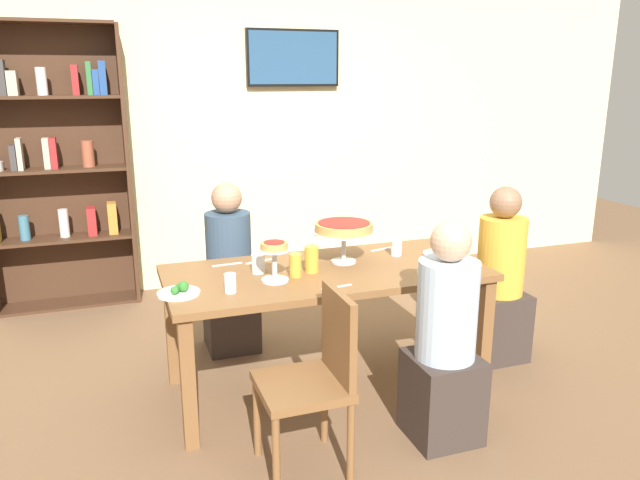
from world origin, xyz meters
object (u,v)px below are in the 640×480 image
at_px(beer_glass_amber_short, 312,259).
at_px(dining_table, 326,284).
at_px(television, 293,58).
at_px(cutlery_knife_near, 259,261).
at_px(salad_plate_far_diner, 438,272).
at_px(beer_glass_amber_tall, 295,265).
at_px(diner_head_east, 499,287).
at_px(chair_near_left, 316,373).
at_px(cutlery_fork_far, 382,249).
at_px(salad_plate_spare, 180,291).
at_px(cutlery_knife_far, 227,264).
at_px(diner_far_left, 230,280).
at_px(deep_dish_pizza_stand, 344,229).
at_px(water_glass_clear_far, 230,283).
at_px(water_glass_clear_spare, 258,264).
at_px(diner_near_right, 445,349).
at_px(water_glass_clear_near, 396,248).
at_px(bookshelf, 54,165).
at_px(salad_plate_near_diner, 441,253).
at_px(personal_pizza_stand, 274,254).
at_px(cutlery_fork_near, 336,287).

bearing_deg(beer_glass_amber_short, dining_table, 9.86).
height_order(television, cutlery_knife_near, television).
height_order(salad_plate_far_diner, beer_glass_amber_tall, beer_glass_amber_tall).
bearing_deg(diner_head_east, chair_near_left, 25.51).
xyz_separation_m(dining_table, cutlery_fork_far, (0.49, 0.28, 0.09)).
relative_size(salad_plate_spare, cutlery_knife_far, 1.20).
bearing_deg(diner_head_east, diner_far_left, -24.08).
bearing_deg(deep_dish_pizza_stand, salad_plate_far_diner, -43.91).
bearing_deg(cutlery_knife_near, salad_plate_spare, 23.35).
relative_size(television, deep_dish_pizza_stand, 2.22).
distance_m(water_glass_clear_far, water_glass_clear_spare, 0.34).
xyz_separation_m(dining_table, cutlery_knife_far, (-0.52, 0.28, 0.09)).
bearing_deg(diner_far_left, salad_plate_spare, -25.80).
distance_m(dining_table, diner_near_right, 0.81).
bearing_deg(water_glass_clear_near, diner_far_left, 146.82).
height_order(dining_table, deep_dish_pizza_stand, deep_dish_pizza_stand).
distance_m(diner_head_east, beer_glass_amber_tall, 1.44).
xyz_separation_m(diner_near_right, beer_glass_amber_short, (-0.48, 0.68, 0.32)).
bearing_deg(water_glass_clear_far, bookshelf, 112.72).
bearing_deg(salad_plate_spare, water_glass_clear_far, -12.48).
height_order(dining_table, water_glass_clear_spare, water_glass_clear_spare).
bearing_deg(deep_dish_pizza_stand, salad_plate_spare, -166.41).
height_order(salad_plate_near_diner, cutlery_knife_far, salad_plate_near_diner).
xyz_separation_m(diner_far_left, cutlery_knife_near, (0.09, -0.45, 0.25)).
xyz_separation_m(salad_plate_far_diner, water_glass_clear_near, (-0.05, 0.42, 0.03)).
distance_m(deep_dish_pizza_stand, water_glass_clear_far, 0.81).
relative_size(television, beer_glass_amber_short, 5.41).
xyz_separation_m(chair_near_left, beer_glass_amber_tall, (0.10, 0.65, 0.32)).
bearing_deg(salad_plate_near_diner, chair_near_left, -145.46).
bearing_deg(cutlery_knife_far, personal_pizza_stand, 112.44).
xyz_separation_m(bookshelf, salad_plate_far_diner, (2.08, -2.32, -0.39)).
height_order(diner_near_right, personal_pizza_stand, diner_near_right).
relative_size(dining_table, beer_glass_amber_tall, 13.99).
height_order(bookshelf, diner_far_left, bookshelf).
xyz_separation_m(television, water_glass_clear_spare, (-0.84, -2.04, -1.17)).
height_order(personal_pizza_stand, beer_glass_amber_tall, personal_pizza_stand).
bearing_deg(beer_glass_amber_tall, diner_far_left, 105.24).
bearing_deg(beer_glass_amber_short, personal_pizza_stand, -160.84).
bearing_deg(diner_head_east, bookshelf, -36.46).
xyz_separation_m(television, salad_plate_spare, (-1.30, -2.25, -1.21)).
xyz_separation_m(bookshelf, cutlery_fork_near, (1.47, -2.33, -0.41)).
xyz_separation_m(salad_plate_near_diner, water_glass_clear_near, (-0.26, 0.10, 0.04)).
xyz_separation_m(water_glass_clear_near, cutlery_fork_near, (-0.56, -0.43, -0.05)).
relative_size(deep_dish_pizza_stand, water_glass_clear_far, 3.70).
distance_m(television, beer_glass_amber_tall, 2.55).
height_order(salad_plate_near_diner, cutlery_knife_near, salad_plate_near_diner).
relative_size(chair_near_left, deep_dish_pizza_stand, 2.35).
height_order(bookshelf, water_glass_clear_spare, bookshelf).
distance_m(bookshelf, deep_dish_pizza_stand, 2.55).
height_order(television, chair_near_left, television).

